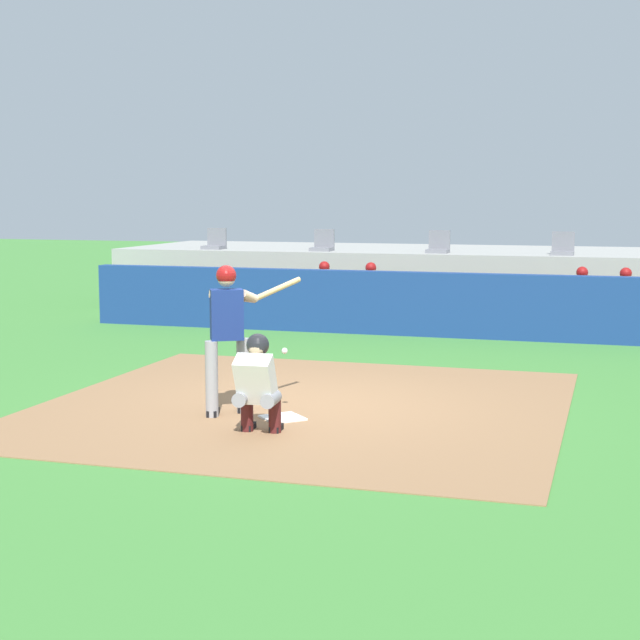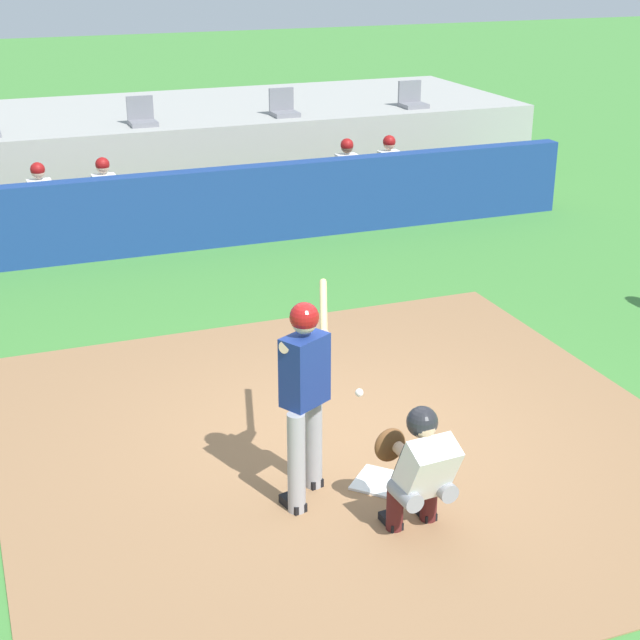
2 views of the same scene
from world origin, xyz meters
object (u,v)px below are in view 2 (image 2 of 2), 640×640
Objects in this scene: dugout_player_1 at (107,199)px; dugout_player_2 at (349,177)px; home_plate at (381,482)px; stadium_seat_2 at (142,117)px; dugout_player_0 at (42,205)px; dugout_player_3 at (391,173)px; stadium_seat_3 at (284,108)px; stadium_seat_4 at (412,100)px; catcher_crouched at (419,466)px; batter_at_plate at (305,389)px.

dugout_player_2 is at bearing 0.00° from dugout_player_1.
home_plate is 10.29m from stadium_seat_2.
dugout_player_0 is 1.00× the size of dugout_player_3.
stadium_seat_3 is (-0.47, 2.03, 0.86)m from dugout_player_2.
stadium_seat_3 is 1.00× the size of stadium_seat_4.
stadium_seat_4 reaches higher than dugout_player_1.
catcher_crouched is at bearing -77.56° from dugout_player_0.
stadium_seat_2 is (0.68, 10.14, 0.50)m from batter_at_plate.
stadium_seat_2 is (-3.07, 2.03, 0.86)m from dugout_player_2.
home_plate is 0.96m from catcher_crouched.
stadium_seat_2 is at bearing 146.48° from dugout_player_2.
stadium_seat_3 is at bearing 121.63° from dugout_player_3.
stadium_seat_2 is at bearing 152.16° from dugout_player_3.
dugout_player_0 is at bearing -164.19° from stadium_seat_4.
dugout_player_1 and dugout_player_2 have the same top height.
catcher_crouched is 12.15m from stadium_seat_4.
catcher_crouched is at bearing -83.65° from dugout_player_1.
stadium_seat_4 is (5.20, 10.18, 1.51)m from home_plate.
catcher_crouched is at bearing -50.38° from batter_at_plate.
home_plate is at bearing -115.32° from dugout_player_3.
stadium_seat_3 is (2.60, 10.18, 1.51)m from home_plate.
batter_at_plate is 1.39× the size of dugout_player_3.
dugout_player_0 and dugout_player_2 have the same top height.
catcher_crouched is at bearing -103.49° from stadium_seat_3.
stadium_seat_4 is (2.60, 0.00, 0.00)m from stadium_seat_3.
stadium_seat_4 is at bearing 43.71° from dugout_player_2.
dugout_player_0 is 0.97m from dugout_player_1.
stadium_seat_2 is at bearing 45.69° from dugout_player_0.
batter_at_plate reaches higher than dugout_player_3.
catcher_crouched is 10.97m from stadium_seat_2.
dugout_player_1 is at bearing 96.35° from catcher_crouched.
catcher_crouched is (0.66, -0.80, -0.43)m from batter_at_plate.
dugout_player_2 is at bearing 70.83° from catcher_crouched.
stadium_seat_2 is (1.01, 2.03, 0.86)m from dugout_player_1.
home_plate is at bearing -90.00° from stadium_seat_2.
home_plate is at bearing -76.30° from dugout_player_0.
dugout_player_2 is 2.71× the size of stadium_seat_3.
dugout_player_2 is 2.26m from stadium_seat_3.
stadium_seat_3 reaches higher than dugout_player_0.
dugout_player_2 reaches higher than home_plate.
stadium_seat_2 is 5.20m from stadium_seat_4.
dugout_player_1 reaches higher than home_plate.
stadium_seat_2 reaches higher than dugout_player_2.
dugout_player_0 is 5.09m from stadium_seat_3.
dugout_player_2 is at bearing 180.00° from dugout_player_3.
dugout_player_0 is 7.52m from stadium_seat_4.
catcher_crouched is 3.02× the size of stadium_seat_4.
dugout_player_2 is at bearing 65.13° from batter_at_plate.
catcher_crouched is at bearing -90.12° from stadium_seat_2.
home_plate is 0.24× the size of batter_at_plate.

